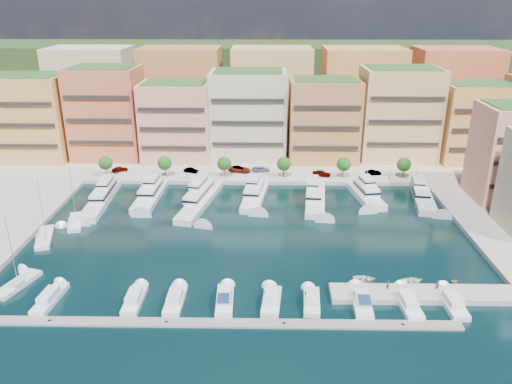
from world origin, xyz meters
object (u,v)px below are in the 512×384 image
tree_3 (284,164)px  sailboat_2 (75,223)px  cruiser_8 (407,303)px  tender_0 (364,279)px  sailboat_1 (45,238)px  car_2 (240,169)px  car_1 (191,170)px  person_0 (388,285)px  tender_2 (412,281)px  car_5 (373,173)px  yacht_0 (102,197)px  yacht_4 (315,197)px  cruiser_6 (312,302)px  tree_0 (105,163)px  person_1 (437,284)px  lamppost_4 (391,171)px  cruiser_7 (362,302)px  yacht_5 (366,193)px  yacht_1 (150,194)px  yacht_6 (422,195)px  tree_1 (165,163)px  car_0 (120,169)px  car_3 (261,169)px  lamppost_0 (118,169)px  cruiser_2 (135,300)px  yacht_2 (201,198)px  lamppost_2 (254,170)px  cruiser_4 (225,301)px  tender_3 (455,281)px  lamppost_3 (322,170)px  tree_4 (344,164)px  sailboat_0 (18,285)px  tree_5 (404,165)px  cruiser_3 (175,300)px  cruiser_5 (272,301)px  tree_2 (224,164)px  cruiser_9 (452,303)px  tender_1 (364,283)px

tree_3 → sailboat_2: 54.69m
cruiser_8 → tender_0: (-5.51, 7.47, -0.14)m
sailboat_1 → car_2: sailboat_1 is taller
car_1 → person_0: bearing=-126.9°
tender_2 → car_5: car_5 is taller
yacht_0 → tender_2: bearing=-28.7°
sailboat_2 → car_2: 47.38m
yacht_4 → cruiser_6: bearing=-96.0°
tree_0 → person_1: size_ratio=3.40×
lamppost_4 → cruiser_7: 58.53m
yacht_5 → yacht_0: bearing=-176.9°
yacht_1 → yacht_6: 66.68m
yacht_5 → sailboat_1: (-70.18, -23.76, -0.90)m
tree_0 → tree_1: bearing=0.0°
car_2 → car_5: size_ratio=1.41×
car_5 → car_0: bearing=75.1°
yacht_6 → car_5: (-8.88, 15.30, 0.50)m
cruiser_8 → car_3: size_ratio=1.81×
yacht_5 → tender_2: bearing=-88.7°
lamppost_0 → cruiser_2: bearing=-72.3°
yacht_2 → car_2: (8.49, 19.98, 0.64)m
person_1 → sailboat_2: bearing=-54.9°
lamppost_2 → cruiser_4: size_ratio=0.47×
yacht_0 → yacht_6: bearing=1.7°
tree_0 → car_0: tree_0 is taller
yacht_4 → yacht_5: (12.64, 2.30, 0.12)m
cruiser_4 → tender_3: size_ratio=6.63×
yacht_1 → lamppost_4: bearing=10.2°
car_3 → person_0: bearing=-173.6°
yacht_6 → cruiser_6: (-30.79, -44.92, -0.66)m
lamppost_3 → sailboat_2: size_ratio=0.32×
cruiser_2 → cruiser_4: cruiser_4 is taller
lamppost_3 → person_1: lamppost_3 is taller
car_1 → car_3: bearing=-68.5°
car_2 → car_5: (36.59, -1.92, -0.13)m
yacht_4 → car_2: yacht_4 is taller
tree_1 → person_1: bearing=-44.4°
tree_4 → sailboat_0: bearing=-139.9°
person_0 → car_3: bearing=-8.7°
yacht_1 → car_0: bearing=125.3°
tree_5 → yacht_0: tree_5 is taller
tree_3 → lamppost_2: size_ratio=1.35×
cruiser_3 → cruiser_5: bearing=0.0°
cruiser_2 → car_1: 61.32m
lamppost_0 → car_1: (18.54, 5.52, -2.15)m
tree_2 → tree_3: (16.00, 0.00, 0.00)m
tender_2 → car_5: 53.48m
tree_4 → cruiser_9: bearing=-81.0°
cruiser_6 → cruiser_9: size_ratio=0.88×
yacht_0 → tender_1: size_ratio=14.43×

